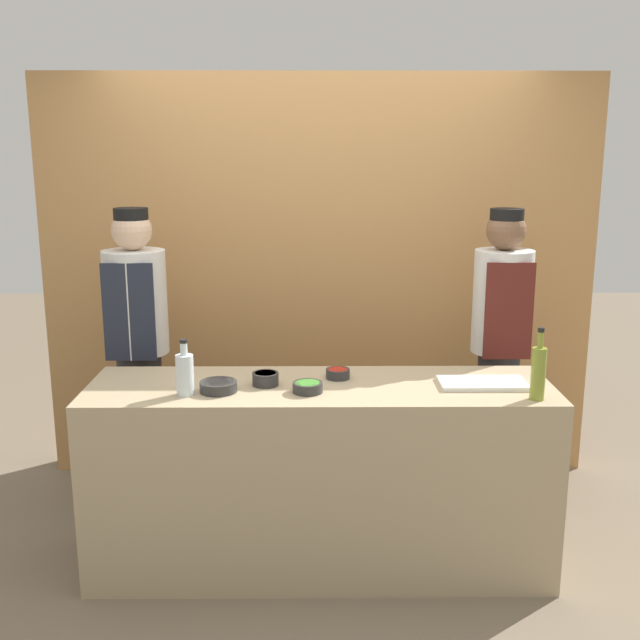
% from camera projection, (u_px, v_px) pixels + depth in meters
% --- Properties ---
extents(ground_plane, '(14.00, 14.00, 0.00)m').
position_uv_depth(ground_plane, '(320.00, 562.00, 3.66)').
color(ground_plane, '#756651').
extents(cabinet_wall, '(3.28, 0.18, 2.40)m').
position_uv_depth(cabinet_wall, '(319.00, 279.00, 4.54)').
color(cabinet_wall, '#B7844C').
rests_on(cabinet_wall, ground_plane).
extents(counter, '(2.15, 0.61, 0.91)m').
position_uv_depth(counter, '(320.00, 476.00, 3.56)').
color(counter, tan).
rests_on(counter, ground_plane).
extents(sauce_bowl_brown, '(0.17, 0.17, 0.05)m').
position_uv_depth(sauce_bowl_brown, '(218.00, 386.00, 3.36)').
color(sauce_bowl_brown, '#2D2D2D').
rests_on(sauce_bowl_brown, counter).
extents(sauce_bowl_green, '(0.14, 0.14, 0.05)m').
position_uv_depth(sauce_bowl_green, '(308.00, 387.00, 3.35)').
color(sauce_bowl_green, '#2D2D2D').
rests_on(sauce_bowl_green, counter).
extents(sauce_bowl_red, '(0.11, 0.11, 0.05)m').
position_uv_depth(sauce_bowl_red, '(338.00, 373.00, 3.55)').
color(sauce_bowl_red, '#2D2D2D').
rests_on(sauce_bowl_red, counter).
extents(sauce_bowl_purple, '(0.12, 0.12, 0.06)m').
position_uv_depth(sauce_bowl_purple, '(265.00, 378.00, 3.45)').
color(sauce_bowl_purple, '#2D2D2D').
rests_on(sauce_bowl_purple, counter).
extents(cutting_board, '(0.40, 0.20, 0.02)m').
position_uv_depth(cutting_board, '(483.00, 383.00, 3.45)').
color(cutting_board, white).
rests_on(cutting_board, counter).
extents(bottle_oil, '(0.06, 0.06, 0.32)m').
position_uv_depth(bottle_oil, '(538.00, 372.00, 3.23)').
color(bottle_oil, olive).
rests_on(bottle_oil, counter).
extents(bottle_clear, '(0.08, 0.08, 0.25)m').
position_uv_depth(bottle_clear, '(185.00, 373.00, 3.29)').
color(bottle_clear, silver).
rests_on(bottle_clear, counter).
extents(chef_left, '(0.33, 0.33, 1.67)m').
position_uv_depth(chef_left, '(138.00, 348.00, 4.07)').
color(chef_left, '#28282D').
rests_on(chef_left, ground_plane).
extents(chef_right, '(0.31, 0.31, 1.67)m').
position_uv_depth(chef_right, '(500.00, 347.00, 4.08)').
color(chef_right, '#28282D').
rests_on(chef_right, ground_plane).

